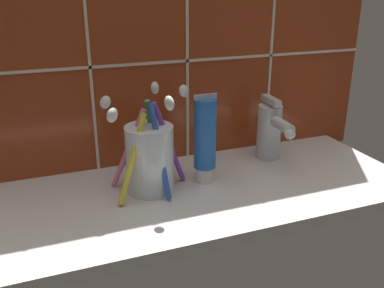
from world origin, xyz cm
name	(u,v)px	position (x,y,z in cm)	size (l,w,h in cm)	color
sink_counter	(207,192)	(0.00, 0.00, 1.00)	(70.90, 29.69, 2.00)	silver
tile_wall_backsplash	(176,24)	(0.01, 15.09, 27.59)	(80.90, 1.72, 55.17)	#933819
toothbrush_cup	(150,156)	(-9.17, 2.58, 8.04)	(15.52, 12.74, 17.53)	silver
toothpaste_tube	(205,139)	(0.57, 2.58, 9.73)	(3.97, 3.78, 15.55)	white
sink_faucet	(271,130)	(16.26, 7.24, 7.95)	(4.64, 11.95, 12.19)	silver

